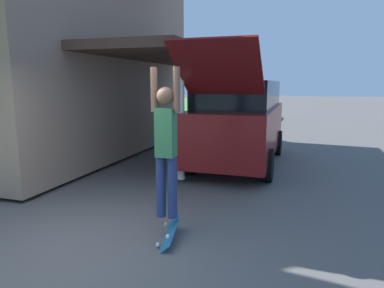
# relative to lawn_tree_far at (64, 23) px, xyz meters

# --- Properties ---
(ground_plane) EXTENTS (120.00, 120.00, 0.00)m
(ground_plane) POSITION_rel_lawn_tree_far_xyz_m (5.48, -7.37, -4.25)
(ground_plane) COLOR #54514F
(sidewalk) EXTENTS (1.80, 80.00, 0.10)m
(sidewalk) POSITION_rel_lawn_tree_far_xyz_m (1.88, -1.37, -4.20)
(sidewalk) COLOR #ADA89E
(sidewalk) RESTS_ON ground_plane
(lawn_tree_far) EXTENTS (4.12, 4.12, 6.24)m
(lawn_tree_far) POSITION_rel_lawn_tree_far_xyz_m (0.00, 0.00, 0.00)
(lawn_tree_far) COLOR brown
(lawn_tree_far) RESTS_ON lawn
(suv_parked) EXTENTS (2.03, 5.63, 2.90)m
(suv_parked) POSITION_rel_lawn_tree_far_xyz_m (6.71, -1.78, -3.07)
(suv_parked) COLOR maroon
(suv_parked) RESTS_ON ground_plane
(car_down_street) EXTENTS (1.93, 4.44, 1.39)m
(car_down_street) POSITION_rel_lawn_tree_far_xyz_m (4.74, 10.78, -3.56)
(car_down_street) COLOR silver
(car_down_street) RESTS_ON ground_plane
(skateboarder) EXTENTS (0.41, 0.24, 2.05)m
(skateboarder) POSITION_rel_lawn_tree_far_xyz_m (6.54, -6.54, -2.89)
(skateboarder) COLOR navy
(skateboarder) RESTS_ON ground_plane
(skateboard) EXTENTS (0.31, 0.76, 0.32)m
(skateboard) POSITION_rel_lawn_tree_far_xyz_m (6.63, -6.66, -4.13)
(skateboard) COLOR #236B99
(skateboard) RESTS_ON ground_plane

